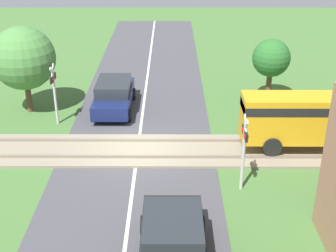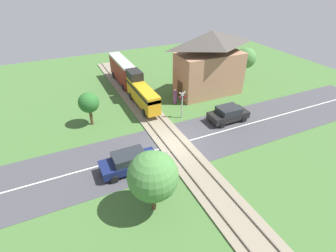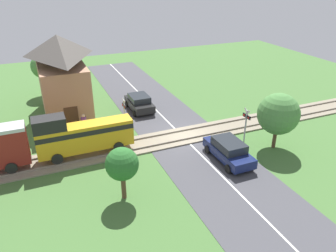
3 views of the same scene
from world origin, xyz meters
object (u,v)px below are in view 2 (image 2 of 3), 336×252
Objects in this scene: car_far_side at (228,114)px; crossing_signal_east_approach at (182,101)px; crossing_signal_west_approach at (164,164)px; train at (131,79)px; station_building at (210,64)px; car_near_crossing at (129,162)px; pedestrian_by_station at (175,97)px.

car_far_side is 1.36× the size of crossing_signal_east_approach.
car_far_side is 1.36× the size of crossing_signal_west_approach.
station_building is at bearing -22.86° from train.
pedestrian_by_station is (8.05, 8.57, -0.00)m from car_near_crossing.
pedestrian_by_station reaches higher than car_far_side.
car_near_crossing is 1.10× the size of car_far_side.
car_far_side is at bearing -56.65° from train.
car_near_crossing is 3.19m from crossing_signal_west_approach.
crossing_signal_west_approach is (-9.38, -5.38, 1.07)m from car_far_side.
crossing_signal_west_approach is (-2.78, -15.41, -0.01)m from train.
car_near_crossing is (-4.45, -12.91, -1.06)m from train.
car_far_side is (6.60, -10.03, -1.08)m from train.
crossing_signal_west_approach is 12.83m from pedestrian_by_station.
pedestrian_by_station is at bearing 46.78° from car_near_crossing.
crossing_signal_east_approach is (-3.81, 2.50, 1.07)m from car_far_side.
station_building reaches higher than crossing_signal_west_approach.
crossing_signal_east_approach is (2.78, -7.52, -0.01)m from train.
crossing_signal_west_approach is at bearing -56.35° from car_near_crossing.
car_near_crossing is at bearing -143.79° from station_building.
crossing_signal_west_approach is 16.38m from station_building.
car_far_side is at bearing 29.85° from crossing_signal_west_approach.
car_far_side is at bearing -33.28° from crossing_signal_east_approach.
crossing_signal_west_approach is at bearing -125.22° from crossing_signal_east_approach.
train is at bearing 123.35° from car_far_side.
train is 9.23m from station_building.
crossing_signal_east_approach is (5.57, 7.89, 0.00)m from crossing_signal_west_approach.
car_near_crossing is 11.76m from pedestrian_by_station.
crossing_signal_west_approach is 0.36× the size of station_building.
train is 4.89× the size of crossing_signal_west_approach.
car_near_crossing is 16.12m from station_building.
crossing_signal_west_approach is (1.67, -2.50, 1.06)m from car_near_crossing.
station_building is (11.15, 11.89, 1.69)m from crossing_signal_west_approach.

